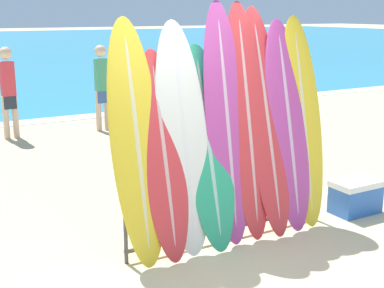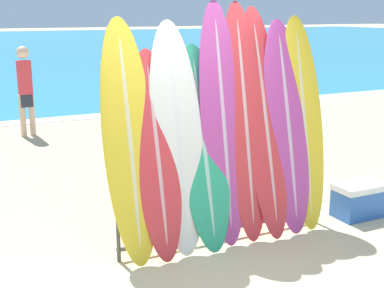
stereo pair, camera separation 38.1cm
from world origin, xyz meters
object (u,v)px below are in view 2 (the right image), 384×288
(person_near_water, at_px, (117,84))
(person_mid_beach, at_px, (25,88))
(surfboard_slot_0, at_px, (129,143))
(surfboard_slot_8, at_px, (303,123))
(surfboard_slot_1, at_px, (157,156))
(surfboard_slot_5, at_px, (245,123))
(surfboard_slot_2, at_px, (178,139))
(surfboard_slot_7, at_px, (287,127))
(surfboard_slot_4, at_px, (223,125))
(surfboard_slot_3, at_px, (203,148))
(cooler_box, at_px, (359,200))
(surfboard_slot_6, at_px, (264,122))
(surfboard_rack, at_px, (225,198))

(person_near_water, distance_m, person_mid_beach, 1.82)
(surfboard_slot_0, xyz_separation_m, surfboard_slot_8, (2.06, 0.00, 0.00))
(surfboard_slot_1, distance_m, surfboard_slot_5, 1.05)
(person_near_water, bearing_deg, person_mid_beach, -5.48)
(surfboard_slot_2, relative_size, surfboard_slot_7, 1.00)
(surfboard_slot_0, relative_size, surfboard_slot_4, 0.94)
(surfboard_slot_1, height_order, surfboard_slot_5, surfboard_slot_5)
(surfboard_slot_3, relative_size, cooler_box, 3.48)
(surfboard_slot_8, bearing_deg, person_near_water, 92.78)
(surfboard_slot_6, xyz_separation_m, person_mid_beach, (-1.58, 6.00, -0.28))
(surfboard_slot_4, bearing_deg, surfboard_rack, -79.09)
(surfboard_slot_0, distance_m, cooler_box, 2.99)
(surfboard_rack, height_order, cooler_box, surfboard_rack)
(surfboard_slot_1, relative_size, surfboard_slot_6, 0.83)
(cooler_box, bearing_deg, surfboard_slot_1, 177.38)
(surfboard_slot_2, height_order, cooler_box, surfboard_slot_2)
(surfboard_slot_0, bearing_deg, surfboard_slot_3, -1.33)
(person_near_water, bearing_deg, surfboard_slot_1, 76.06)
(surfboard_slot_7, height_order, person_near_water, surfboard_slot_7)
(surfboard_rack, relative_size, surfboard_slot_4, 0.96)
(surfboard_slot_4, xyz_separation_m, person_near_water, (0.75, 5.83, -0.31))
(surfboard_slot_3, relative_size, surfboard_slot_8, 0.88)
(surfboard_slot_2, xyz_separation_m, surfboard_slot_3, (0.29, -0.01, -0.12))
(surfboard_slot_1, distance_m, surfboard_slot_3, 0.53)
(surfboard_slot_4, relative_size, surfboard_slot_5, 1.00)
(surfboard_slot_0, distance_m, surfboard_slot_1, 0.31)
(surfboard_slot_2, bearing_deg, surfboard_slot_5, 1.13)
(surfboard_slot_2, height_order, surfboard_slot_3, surfboard_slot_2)
(surfboard_rack, bearing_deg, surfboard_slot_8, 2.55)
(cooler_box, bearing_deg, person_near_water, 99.92)
(person_mid_beach, bearing_deg, surfboard_slot_7, -76.41)
(person_mid_beach, relative_size, cooler_box, 2.93)
(surfboard_slot_0, distance_m, surfboard_slot_7, 1.83)
(surfboard_slot_7, bearing_deg, surfboard_slot_2, -179.93)
(surfboard_slot_4, bearing_deg, surfboard_slot_0, -179.81)
(surfboard_slot_5, bearing_deg, surfboard_slot_0, -179.76)
(surfboard_slot_3, height_order, surfboard_slot_6, surfboard_slot_6)
(surfboard_slot_4, xyz_separation_m, person_mid_beach, (-1.06, 6.02, -0.30))
(surfboard_slot_6, distance_m, person_near_water, 5.82)
(surfboard_rack, relative_size, surfboard_slot_0, 1.02)
(surfboard_slot_3, height_order, surfboard_slot_5, surfboard_slot_5)
(surfboard_slot_3, height_order, surfboard_slot_8, surfboard_slot_8)
(surfboard_slot_1, bearing_deg, surfboard_slot_3, 2.09)
(surfboard_slot_7, xyz_separation_m, person_mid_beach, (-1.86, 6.03, -0.21))
(surfboard_slot_0, height_order, surfboard_slot_8, surfboard_slot_8)
(surfboard_slot_5, height_order, person_mid_beach, surfboard_slot_5)
(person_mid_beach, bearing_deg, surfboard_slot_6, -78.78)
(surfboard_slot_1, bearing_deg, surfboard_slot_6, 2.61)
(surfboard_slot_1, xyz_separation_m, cooler_box, (2.56, -0.12, -0.83))
(person_near_water, bearing_deg, surfboard_slot_7, 91.02)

